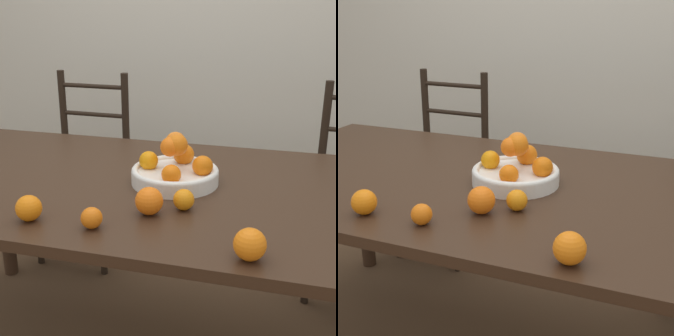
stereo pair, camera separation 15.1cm
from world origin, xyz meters
The scene contains 9 objects.
wall_back centered at (0.00, 1.51, 1.30)m, with size 8.00×0.06×2.60m.
dining_table centered at (0.00, 0.00, 0.68)m, with size 1.88×1.01×0.77m.
fruit_bowl centered at (0.14, 0.02, 0.82)m, with size 0.30×0.30×0.17m.
orange_loose_0 centered at (-0.18, -0.38, 0.80)m, with size 0.08×0.08×0.08m.
orange_loose_1 centered at (0.22, -0.19, 0.80)m, with size 0.06×0.06×0.06m.
orange_loose_2 centered at (0.45, -0.43, 0.81)m, with size 0.08×0.08×0.08m.
orange_loose_3 centered at (0.13, -0.25, 0.81)m, with size 0.08×0.08×0.08m.
orange_loose_4 centered at (0.01, -0.37, 0.80)m, with size 0.06×0.06×0.06m.
chair_left centered at (-0.56, 0.78, 0.47)m, with size 0.43×0.41×1.01m.
Camera 1 is at (0.52, -1.44, 1.36)m, focal length 50.00 mm.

